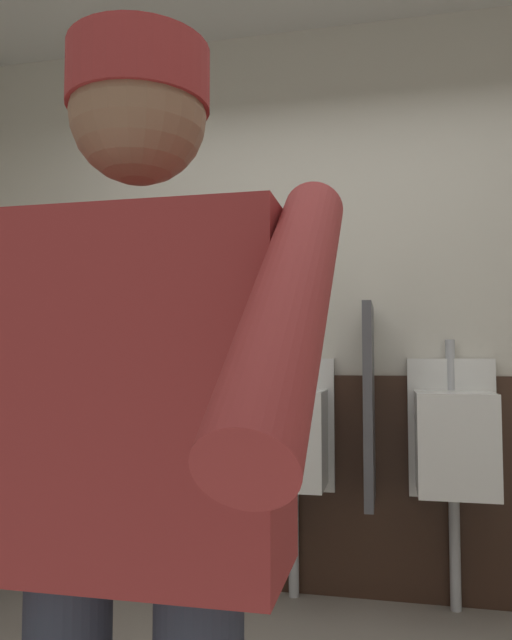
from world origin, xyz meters
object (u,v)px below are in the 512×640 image
Objects in this scene: person at (132,459)px; urinal_middle at (455,441)px; soap_dispenser at (66,341)px; urinal_left at (290,437)px.

urinal_middle is at bearing 70.79° from person.
person reaches higher than urinal_middle.
person is 9.25× the size of soap_dispenser.
person is at bearing -88.10° from urinal_left.
urinal_left is 0.75m from urinal_middle.
soap_dispenser is (-1.26, 0.12, 0.47)m from urinal_left.
urinal_left and urinal_middle have the same top height.
urinal_middle is 6.89× the size of soap_dispenser.
urinal_middle is 2.07m from soap_dispenser.
urinal_middle is at bearing 0.00° from urinal_left.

